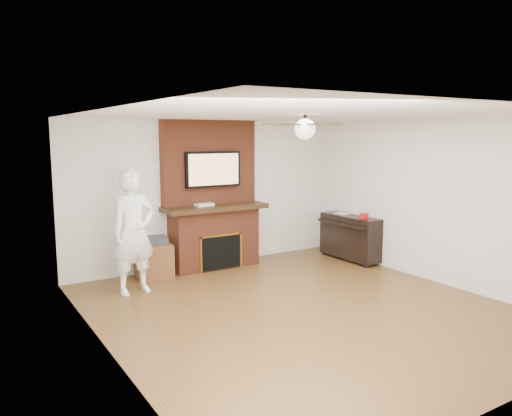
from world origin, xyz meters
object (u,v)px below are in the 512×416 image
person (134,232)px  side_table (153,258)px  fireplace (212,209)px  piano (350,236)px

person → side_table: 1.01m
fireplace → piano: bearing=-21.8°
side_table → piano: piano is taller
fireplace → person: fireplace is taller
fireplace → side_table: fireplace is taller
side_table → piano: bearing=-4.8°
person → piano: person is taller
person → side_table: (0.51, 0.64, -0.59)m
person → fireplace: bearing=15.6°
person → side_table: person is taller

